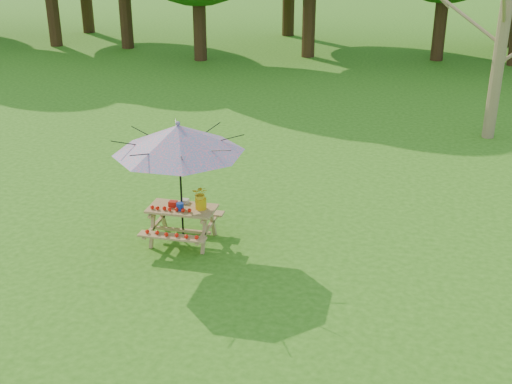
# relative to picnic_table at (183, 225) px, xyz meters

# --- Properties ---
(picnic_table) EXTENTS (1.20, 1.32, 0.67)m
(picnic_table) POSITION_rel_picnic_table_xyz_m (0.00, 0.00, 0.00)
(picnic_table) COLOR #AA734C
(picnic_table) RESTS_ON ground
(patio_umbrella) EXTENTS (2.99, 2.99, 2.26)m
(patio_umbrella) POSITION_rel_picnic_table_xyz_m (0.00, 0.00, 1.62)
(patio_umbrella) COLOR black
(patio_umbrella) RESTS_ON ground
(produce_bins) EXTENTS (0.31, 0.44, 0.13)m
(produce_bins) POSITION_rel_picnic_table_xyz_m (-0.06, 0.01, 0.40)
(produce_bins) COLOR red
(produce_bins) RESTS_ON picnic_table
(tomatoes_row) EXTENTS (0.77, 0.13, 0.07)m
(tomatoes_row) POSITION_rel_picnic_table_xyz_m (-0.15, -0.18, 0.38)
(tomatoes_row) COLOR red
(tomatoes_row) RESTS_ON picnic_table
(flower_bucket) EXTENTS (0.29, 0.26, 0.44)m
(flower_bucket) POSITION_rel_picnic_table_xyz_m (0.35, 0.03, 0.58)
(flower_bucket) COLOR #EAAA0C
(flower_bucket) RESTS_ON picnic_table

